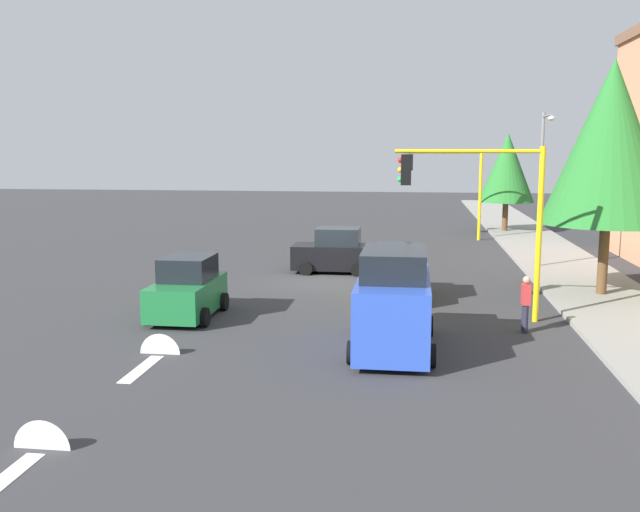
% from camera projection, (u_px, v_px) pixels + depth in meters
% --- Properties ---
extents(ground_plane, '(120.00, 120.00, 0.00)m').
position_uv_depth(ground_plane, '(324.00, 280.00, 28.95)').
color(ground_plane, '#353538').
extents(sidewalk_kerb, '(80.00, 4.00, 0.15)m').
position_uv_depth(sidewalk_kerb, '(562.00, 264.00, 32.45)').
color(sidewalk_kerb, gray).
rests_on(sidewalk_kerb, ground).
extents(lane_arrow_near, '(2.40, 1.10, 1.10)m').
position_uv_depth(lane_arrow_near, '(153.00, 360.00, 18.06)').
color(lane_arrow_near, silver).
rests_on(lane_arrow_near, ground).
extents(lane_arrow_mid, '(2.40, 1.10, 1.10)m').
position_uv_depth(lane_arrow_mid, '(27.00, 461.00, 12.19)').
color(lane_arrow_mid, silver).
rests_on(lane_arrow_mid, ground).
extents(traffic_signal_far_left, '(0.36, 4.59, 5.33)m').
position_uv_depth(traffic_signal_far_left, '(449.00, 176.00, 41.33)').
color(traffic_signal_far_left, yellow).
rests_on(traffic_signal_far_left, ground).
extents(traffic_signal_near_left, '(0.36, 4.59, 5.49)m').
position_uv_depth(traffic_signal_near_left, '(480.00, 198.00, 21.73)').
color(traffic_signal_near_left, yellow).
rests_on(traffic_signal_near_left, ground).
extents(street_lamp_curbside, '(2.15, 0.28, 7.00)m').
position_uv_depth(street_lamp_curbside, '(543.00, 173.00, 30.60)').
color(street_lamp_curbside, slate).
rests_on(street_lamp_curbside, ground).
extents(tree_roadside_near, '(4.67, 4.67, 8.55)m').
position_uv_depth(tree_roadside_near, '(610.00, 143.00, 24.74)').
color(tree_roadside_near, brown).
rests_on(tree_roadside_near, ground).
extents(tree_roadside_far, '(3.53, 3.53, 6.42)m').
position_uv_depth(tree_roadside_far, '(507.00, 168.00, 44.68)').
color(tree_roadside_far, brown).
rests_on(tree_roadside_far, ground).
extents(delivery_van_blue, '(4.80, 2.22, 2.77)m').
position_uv_depth(delivery_van_blue, '(394.00, 303.00, 18.82)').
color(delivery_van_blue, blue).
rests_on(delivery_van_blue, ground).
extents(car_black, '(2.07, 3.62, 1.98)m').
position_uv_depth(car_black, '(335.00, 252.00, 30.74)').
color(car_black, black).
rests_on(car_black, ground).
extents(car_green, '(3.61, 2.03, 1.98)m').
position_uv_depth(car_green, '(187.00, 290.00, 22.53)').
color(car_green, '#1E7238').
rests_on(car_green, ground).
extents(car_yellow, '(3.87, 2.00, 1.98)m').
position_uv_depth(car_yellow, '(396.00, 274.00, 25.38)').
color(car_yellow, yellow).
rests_on(car_yellow, ground).
extents(pedestrian_crossing, '(0.40, 0.24, 1.70)m').
position_uv_depth(pedestrian_crossing, '(526.00, 302.00, 20.63)').
color(pedestrian_crossing, '#262638').
rests_on(pedestrian_crossing, ground).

